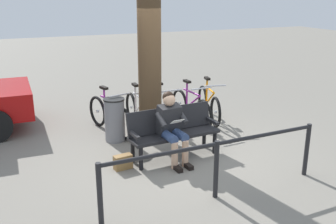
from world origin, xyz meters
TOP-DOWN VIEW (x-y plane):
  - ground_plane at (0.00, 0.00)m, footprint 40.00×40.00m
  - bench at (0.17, -0.10)m, footprint 1.64×0.61m
  - person_reading at (0.27, 0.07)m, footprint 0.51×0.79m
  - handbag at (1.13, 0.06)m, footprint 0.32×0.18m
  - tree_trunk at (0.20, -1.12)m, footprint 0.44×0.44m
  - litter_bin at (0.90, -1.22)m, footprint 0.41×0.41m
  - bicycle_purple at (-1.40, -1.66)m, footprint 0.53×1.65m
  - bicycle_orange at (-0.91, -1.57)m, footprint 0.48×1.68m
  - bicycle_blue at (-0.27, -1.64)m, footprint 0.48×1.68m
  - bicycle_red at (0.25, -1.70)m, footprint 0.48×1.68m
  - bicycle_black at (0.87, -1.70)m, footprint 0.60×1.63m
  - railing_fence at (0.19, 1.45)m, footprint 3.38×0.19m

SIDE VIEW (x-z plane):
  - ground_plane at x=0.00m, z-range 0.00..0.00m
  - handbag at x=1.13m, z-range 0.00..0.24m
  - bicycle_purple at x=-1.40m, z-range -0.11..0.83m
  - bicycle_orange at x=-0.91m, z-range -0.11..0.83m
  - bicycle_blue at x=-0.27m, z-range -0.11..0.83m
  - bicycle_red at x=0.25m, z-range -0.11..0.83m
  - bicycle_black at x=0.87m, z-range -0.11..0.83m
  - litter_bin at x=0.90m, z-range 0.00..0.85m
  - bench at x=0.17m, z-range 0.07..0.94m
  - railing_fence at x=0.19m, z-range 0.17..1.02m
  - person_reading at x=0.27m, z-range 0.06..1.27m
  - tree_trunk at x=0.20m, z-range 0.00..3.30m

